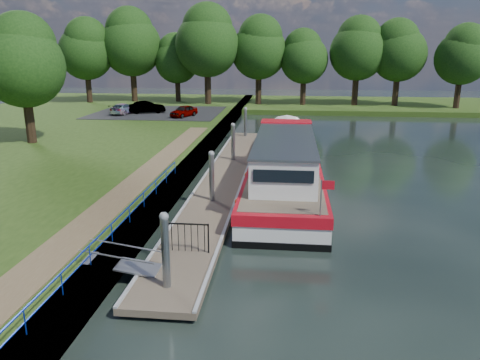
# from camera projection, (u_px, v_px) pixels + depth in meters

# --- Properties ---
(ground) EXTENTS (160.00, 160.00, 0.00)m
(ground) POSITION_uv_depth(u_px,v_px,m) (171.00, 290.00, 15.71)
(ground) COLOR black
(ground) RESTS_ON ground
(bank_edge) EXTENTS (1.10, 90.00, 0.78)m
(bank_edge) POSITION_uv_depth(u_px,v_px,m) (189.00, 168.00, 30.21)
(bank_edge) COLOR #473D2D
(bank_edge) RESTS_ON ground
(far_bank) EXTENTS (60.00, 18.00, 0.60)m
(far_bank) POSITION_uv_depth(u_px,v_px,m) (350.00, 105.00, 64.18)
(far_bank) COLOR #263F12
(far_bank) RESTS_ON ground
(footpath) EXTENTS (1.60, 40.00, 0.05)m
(footpath) POSITION_uv_depth(u_px,v_px,m) (124.00, 193.00, 23.59)
(footpath) COLOR brown
(footpath) RESTS_ON riverbank
(carpark) EXTENTS (14.00, 12.00, 0.06)m
(carpark) POSITION_uv_depth(u_px,v_px,m) (158.00, 112.00, 52.96)
(carpark) COLOR black
(carpark) RESTS_ON riverbank
(blue_fence) EXTENTS (0.04, 18.04, 0.72)m
(blue_fence) POSITION_uv_depth(u_px,v_px,m) (121.00, 219.00, 18.50)
(blue_fence) COLOR #0C2DBF
(blue_fence) RESTS_ON riverbank
(pontoon) EXTENTS (2.50, 30.00, 0.56)m
(pontoon) POSITION_uv_depth(u_px,v_px,m) (224.00, 180.00, 28.10)
(pontoon) COLOR brown
(pontoon) RESTS_ON ground
(mooring_piles) EXTENTS (0.30, 27.30, 3.55)m
(mooring_piles) POSITION_uv_depth(u_px,v_px,m) (224.00, 162.00, 27.80)
(mooring_piles) COLOR gray
(mooring_piles) RESTS_ON ground
(gangway) EXTENTS (2.58, 1.00, 0.92)m
(gangway) POSITION_uv_depth(u_px,v_px,m) (122.00, 264.00, 16.20)
(gangway) COLOR #A5A8AD
(gangway) RESTS_ON ground
(gate_panel) EXTENTS (1.85, 0.05, 1.15)m
(gate_panel) POSITION_uv_depth(u_px,v_px,m) (185.00, 233.00, 17.50)
(gate_panel) COLOR black
(gate_panel) RESTS_ON ground
(barge) EXTENTS (4.36, 21.15, 4.78)m
(barge) POSITION_uv_depth(u_px,v_px,m) (285.00, 163.00, 28.44)
(barge) COLOR black
(barge) RESTS_ON ground
(horizon_trees) EXTENTS (54.38, 10.03, 12.87)m
(horizon_trees) POSITION_uv_depth(u_px,v_px,m) (249.00, 47.00, 60.30)
(horizon_trees) COLOR #332316
(horizon_trees) RESTS_ON ground
(bank_tree_a) EXTENTS (6.12, 6.12, 9.72)m
(bank_tree_a) POSITION_uv_depth(u_px,v_px,m) (23.00, 59.00, 34.63)
(bank_tree_a) COLOR #332316
(bank_tree_a) RESTS_ON riverbank
(car_a) EXTENTS (2.75, 3.76, 1.19)m
(car_a) POSITION_uv_depth(u_px,v_px,m) (184.00, 111.00, 49.29)
(car_a) COLOR #999999
(car_a) RESTS_ON carpark
(car_b) EXTENTS (4.22, 2.68, 1.31)m
(car_b) POSITION_uv_depth(u_px,v_px,m) (147.00, 107.00, 52.12)
(car_b) COLOR #999999
(car_b) RESTS_ON carpark
(car_c) EXTENTS (2.28, 4.19, 1.15)m
(car_c) POSITION_uv_depth(u_px,v_px,m) (124.00, 109.00, 51.45)
(car_c) COLOR #999999
(car_c) RESTS_ON carpark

